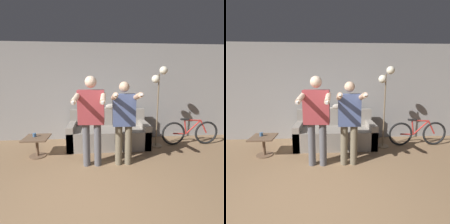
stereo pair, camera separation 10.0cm
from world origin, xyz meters
TOP-DOWN VIEW (x-y plane):
  - wall_back at (0.00, 3.21)m, footprint 10.00×0.05m
  - couch at (0.45, 2.61)m, footprint 1.96×0.85m
  - person_left at (0.07, 1.58)m, footprint 0.58×0.69m
  - person_right at (0.69, 1.58)m, footprint 0.50×0.67m
  - cat at (0.57, 2.93)m, footprint 0.43×0.12m
  - floor_lamp at (1.65, 2.48)m, footprint 0.37×0.30m
  - side_table at (-1.14, 2.11)m, footprint 0.51×0.51m
  - cup at (-1.19, 2.15)m, footprint 0.07×0.07m
  - bicycle at (2.54, 2.51)m, footprint 1.48×0.07m

SIDE VIEW (x-z plane):
  - couch at x=0.45m, z-range -0.15..0.73m
  - side_table at x=-1.14m, z-range 0.10..0.54m
  - bicycle at x=2.54m, z-range -0.03..0.66m
  - cup at x=-1.19m, z-range 0.44..0.51m
  - person_right at x=0.69m, z-range 0.13..1.76m
  - cat at x=0.57m, z-range 0.88..1.05m
  - person_left at x=0.07m, z-range 0.14..1.88m
  - wall_back at x=0.00m, z-range 0.00..2.60m
  - floor_lamp at x=1.65m, z-range 0.52..2.49m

